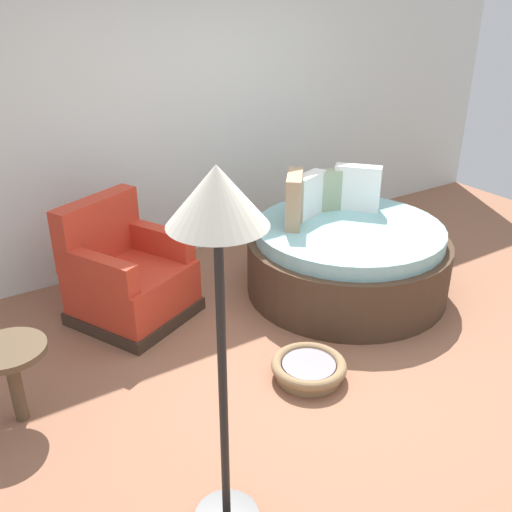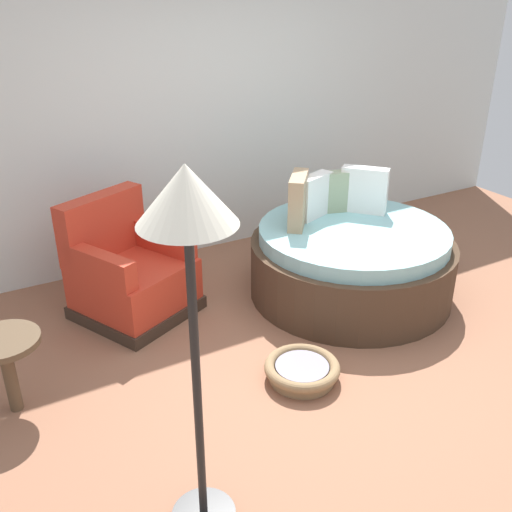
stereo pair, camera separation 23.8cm
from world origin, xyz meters
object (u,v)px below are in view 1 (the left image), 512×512
object	(u,v)px
round_daybed	(346,257)
red_armchair	(127,278)
pet_basket	(309,368)
floor_lamp	(218,237)
side_table	(10,361)

from	to	relation	value
round_daybed	red_armchair	world-z (taller)	round_daybed
pet_basket	red_armchair	bearing A→B (deg)	116.11
floor_lamp	side_table	bearing A→B (deg)	117.20
red_armchair	pet_basket	bearing A→B (deg)	-63.89
round_daybed	floor_lamp	world-z (taller)	floor_lamp
round_daybed	side_table	world-z (taller)	round_daybed
pet_basket	floor_lamp	bearing A→B (deg)	-146.75
pet_basket	floor_lamp	xyz separation A→B (m)	(-1.04, -0.68, 1.46)
pet_basket	side_table	xyz separation A→B (m)	(-1.72, 0.64, 0.35)
side_table	pet_basket	bearing A→B (deg)	-20.31
side_table	floor_lamp	distance (m)	1.85
pet_basket	side_table	bearing A→B (deg)	159.69
red_armchair	floor_lamp	distance (m)	2.45
side_table	floor_lamp	xyz separation A→B (m)	(0.68, -1.32, 1.11)
pet_basket	side_table	distance (m)	1.87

